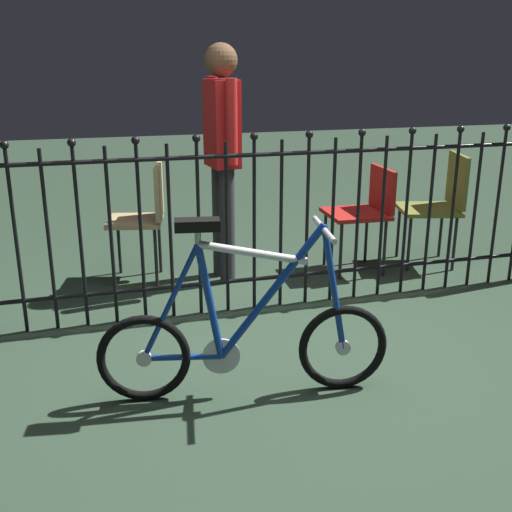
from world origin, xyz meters
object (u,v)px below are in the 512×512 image
Objects in this scene: bicycle at (244,336)px; chair_tan at (146,211)px; chair_red at (365,207)px; chair_olive at (440,200)px; person_visitor at (222,143)px.

chair_tan is at bearing 99.04° from bicycle.
chair_red is 1.62m from chair_tan.
chair_tan is 2.23m from chair_olive.
chair_olive is at bearing 38.15° from bicycle.
chair_olive reaches higher than chair_tan.
chair_red is 0.91× the size of chair_olive.
chair_red is at bearing 178.61° from chair_olive.
bicycle is 1.77× the size of chair_red.
bicycle is 1.79m from person_visitor.
chair_olive reaches higher than chair_red.
chair_olive is 0.52× the size of person_visitor.
chair_tan is at bearing 174.10° from chair_olive.
bicycle is at bearing -99.10° from person_visitor.
bicycle is 1.60× the size of chair_olive.
person_visitor is at bearing 174.74° from chair_red.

